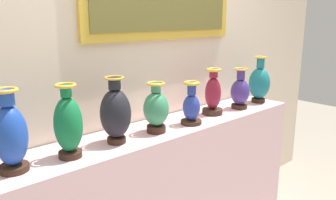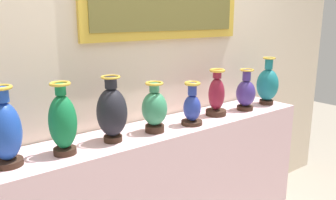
{
  "view_description": "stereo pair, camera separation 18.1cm",
  "coord_description": "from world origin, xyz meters",
  "px_view_note": "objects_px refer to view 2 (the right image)",
  "views": [
    {
      "loc": [
        -1.5,
        -1.65,
        1.72
      ],
      "look_at": [
        0.0,
        0.0,
        1.17
      ],
      "focal_mm": 36.65,
      "sensor_mm": 36.0,
      "label": 1
    },
    {
      "loc": [
        -1.36,
        -1.76,
        1.72
      ],
      "look_at": [
        0.0,
        0.0,
        1.17
      ],
      "focal_mm": 36.65,
      "sensor_mm": 36.0,
      "label": 2
    }
  ],
  "objects_px": {
    "vase_jade": "(155,109)",
    "vase_cobalt": "(192,107)",
    "vase_emerald": "(63,122)",
    "vase_indigo": "(246,93)",
    "vase_sapphire": "(5,131)",
    "vase_burgundy": "(216,95)",
    "vase_onyx": "(112,112)",
    "vase_teal": "(267,84)"
  },
  "relations": [
    {
      "from": "vase_jade",
      "to": "vase_cobalt",
      "type": "bearing_deg",
      "value": -5.76
    },
    {
      "from": "vase_emerald",
      "to": "vase_indigo",
      "type": "distance_m",
      "value": 1.48
    },
    {
      "from": "vase_sapphire",
      "to": "vase_burgundy",
      "type": "distance_m",
      "value": 1.47
    },
    {
      "from": "vase_cobalt",
      "to": "vase_burgundy",
      "type": "bearing_deg",
      "value": 11.6
    },
    {
      "from": "vase_sapphire",
      "to": "vase_emerald",
      "type": "relative_size",
      "value": 1.03
    },
    {
      "from": "vase_jade",
      "to": "vase_cobalt",
      "type": "xyz_separation_m",
      "value": [
        0.29,
        -0.03,
        -0.03
      ]
    },
    {
      "from": "vase_cobalt",
      "to": "vase_jade",
      "type": "bearing_deg",
      "value": 174.24
    },
    {
      "from": "vase_onyx",
      "to": "vase_burgundy",
      "type": "xyz_separation_m",
      "value": [
        0.89,
        0.02,
        -0.03
      ]
    },
    {
      "from": "vase_indigo",
      "to": "vase_teal",
      "type": "height_order",
      "value": "vase_teal"
    },
    {
      "from": "vase_emerald",
      "to": "vase_burgundy",
      "type": "relative_size",
      "value": 1.13
    },
    {
      "from": "vase_jade",
      "to": "vase_sapphire",
      "type": "bearing_deg",
      "value": 178.54
    },
    {
      "from": "vase_sapphire",
      "to": "vase_burgundy",
      "type": "bearing_deg",
      "value": 0.34
    },
    {
      "from": "vase_burgundy",
      "to": "vase_onyx",
      "type": "bearing_deg",
      "value": -178.72
    },
    {
      "from": "vase_jade",
      "to": "vase_indigo",
      "type": "relative_size",
      "value": 0.99
    },
    {
      "from": "vase_indigo",
      "to": "vase_burgundy",
      "type": "bearing_deg",
      "value": 172.92
    },
    {
      "from": "vase_sapphire",
      "to": "vase_cobalt",
      "type": "relative_size",
      "value": 1.36
    },
    {
      "from": "vase_indigo",
      "to": "vase_cobalt",
      "type": "bearing_deg",
      "value": -177.6
    },
    {
      "from": "vase_cobalt",
      "to": "vase_teal",
      "type": "relative_size",
      "value": 0.75
    },
    {
      "from": "vase_emerald",
      "to": "vase_burgundy",
      "type": "bearing_deg",
      "value": 1.63
    },
    {
      "from": "vase_teal",
      "to": "vase_emerald",
      "type": "bearing_deg",
      "value": -179.72
    },
    {
      "from": "vase_onyx",
      "to": "vase_jade",
      "type": "relative_size",
      "value": 1.21
    },
    {
      "from": "vase_onyx",
      "to": "vase_indigo",
      "type": "relative_size",
      "value": 1.2
    },
    {
      "from": "vase_indigo",
      "to": "vase_sapphire",
      "type": "bearing_deg",
      "value": 179.11
    },
    {
      "from": "vase_onyx",
      "to": "vase_jade",
      "type": "distance_m",
      "value": 0.3
    },
    {
      "from": "vase_sapphire",
      "to": "vase_indigo",
      "type": "distance_m",
      "value": 1.76
    },
    {
      "from": "vase_burgundy",
      "to": "vase_sapphire",
      "type": "bearing_deg",
      "value": -179.66
    },
    {
      "from": "vase_sapphire",
      "to": "vase_emerald",
      "type": "height_order",
      "value": "vase_sapphire"
    },
    {
      "from": "vase_burgundy",
      "to": "vase_teal",
      "type": "bearing_deg",
      "value": -2.5
    },
    {
      "from": "vase_sapphire",
      "to": "vase_indigo",
      "type": "xyz_separation_m",
      "value": [
        1.76,
        -0.03,
        -0.04
      ]
    },
    {
      "from": "vase_sapphire",
      "to": "vase_teal",
      "type": "bearing_deg",
      "value": -0.46
    },
    {
      "from": "vase_jade",
      "to": "vase_teal",
      "type": "relative_size",
      "value": 0.82
    },
    {
      "from": "vase_sapphire",
      "to": "vase_onyx",
      "type": "bearing_deg",
      "value": -1.09
    },
    {
      "from": "vase_cobalt",
      "to": "vase_sapphire",
      "type": "bearing_deg",
      "value": 177.46
    },
    {
      "from": "vase_onyx",
      "to": "vase_cobalt",
      "type": "relative_size",
      "value": 1.32
    },
    {
      "from": "vase_jade",
      "to": "vase_indigo",
      "type": "height_order",
      "value": "vase_indigo"
    },
    {
      "from": "vase_burgundy",
      "to": "vase_indigo",
      "type": "xyz_separation_m",
      "value": [
        0.29,
        -0.04,
        -0.01
      ]
    },
    {
      "from": "vase_burgundy",
      "to": "vase_indigo",
      "type": "bearing_deg",
      "value": -7.08
    },
    {
      "from": "vase_emerald",
      "to": "vase_jade",
      "type": "bearing_deg",
      "value": 0.26
    },
    {
      "from": "vase_emerald",
      "to": "vase_teal",
      "type": "height_order",
      "value": "vase_teal"
    },
    {
      "from": "vase_onyx",
      "to": "vase_cobalt",
      "type": "xyz_separation_m",
      "value": [
        0.59,
        -0.04,
        -0.06
      ]
    },
    {
      "from": "vase_sapphire",
      "to": "vase_indigo",
      "type": "relative_size",
      "value": 1.24
    },
    {
      "from": "vase_onyx",
      "to": "vase_indigo",
      "type": "distance_m",
      "value": 1.18
    }
  ]
}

